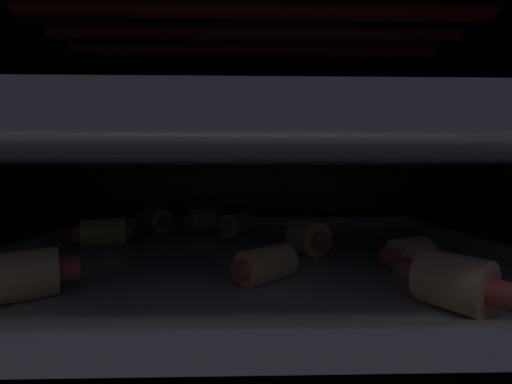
{
  "coord_description": "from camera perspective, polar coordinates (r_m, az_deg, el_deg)",
  "views": [
    {
      "loc": [
        -0.72,
        -29.67,
        19.01
      ],
      "look_at": [
        0.0,
        1.67,
        16.91
      ],
      "focal_mm": 22.68,
      "sensor_mm": 36.0,
      "label": 1
    }
  ],
  "objects": [
    {
      "name": "oven_wall_back",
      "position": [
        0.51,
        -0.51,
        2.45
      ],
      "size": [
        55.34,
        1.2,
        35.55
      ],
      "primitive_type": "cube",
      "color": "black",
      "rests_on": "ground_plane"
    },
    {
      "name": "oven_rack_upper",
      "position": [
        0.3,
        0.07,
        5.67
      ],
      "size": [
        50.61,
        41.17,
        0.8
      ],
      "color": "slate"
    },
    {
      "name": "heating_element",
      "position": [
        0.33,
        0.08,
        29.52
      ],
      "size": [
        42.36,
        20.25,
        1.77
      ],
      "color": "maroon"
    },
    {
      "name": "pig_in_blanket_upper_3",
      "position": [
        0.26,
        22.36,
        11.99
      ],
      "size": [
        3.64,
        6.05,
        3.13
      ],
      "rotation": [
        0.0,
        0.0,
        0.15
      ],
      "color": "#EAC57B",
      "rests_on": "baking_tray_upper"
    },
    {
      "name": "pig_in_blanket_upper_0",
      "position": [
        0.4,
        -27.62,
        9.0
      ],
      "size": [
        5.62,
        5.02,
        3.19
      ],
      "rotation": [
        0.0,
        0.0,
        0.9
      ],
      "color": "#E8B186",
      "rests_on": "baking_tray_upper"
    },
    {
      "name": "oven_rack_lower",
      "position": [
        0.31,
        0.07,
        -12.93
      ],
      "size": [
        50.34,
        41.17,
        0.53
      ],
      "color": "slate"
    },
    {
      "name": "pig_in_blanket_lower_6",
      "position": [
        0.31,
        9.19,
        -7.96
      ],
      "size": [
        4.19,
        4.89,
        3.2
      ],
      "rotation": [
        0.0,
        0.0,
        3.63
      ],
      "color": "#D3BF6F",
      "rests_on": "baking_tray_lower"
    },
    {
      "name": "pig_in_blanket_lower_5",
      "position": [
        0.39,
        -3.61,
        -5.69
      ],
      "size": [
        4.26,
        5.32,
        2.75
      ],
      "rotation": [
        0.0,
        0.0,
        2.61
      ],
      "color": "#DDC77C",
      "rests_on": "baking_tray_lower"
    },
    {
      "name": "pig_in_blanket_lower_1",
      "position": [
        0.37,
        -25.31,
        -6.42
      ],
      "size": [
        5.83,
        4.34,
        2.95
      ],
      "rotation": [
        0.0,
        0.0,
        5.12
      ],
      "color": "#DEC86F",
      "rests_on": "baking_tray_lower"
    },
    {
      "name": "pig_in_blanket_lower_4",
      "position": [
        0.29,
        25.53,
        -9.67
      ],
      "size": [
        5.39,
        3.5,
        2.47
      ],
      "rotation": [
        0.0,
        0.0,
        5.13
      ],
      "color": "#E0C27E",
      "rests_on": "baking_tray_lower"
    },
    {
      "name": "pig_in_blanket_upper_9",
      "position": [
        0.42,
        -8.5,
        9.19
      ],
      "size": [
        4.89,
        3.72,
        3.24
      ],
      "rotation": [
        0.0,
        0.0,
        1.75
      ],
      "color": "#DABA77",
      "rests_on": "baking_tray_upper"
    },
    {
      "name": "pig_in_blanket_lower_8",
      "position": [
        0.23,
        1.81,
        -12.56
      ],
      "size": [
        5.01,
        4.49,
        2.49
      ],
      "rotation": [
        0.0,
        0.0,
        5.41
      ],
      "color": "#ECBE7B",
      "rests_on": "baking_tray_lower"
    },
    {
      "name": "pig_in_blanket_upper_6",
      "position": [
        0.31,
        -35.34,
        10.02
      ],
      "size": [
        6.38,
        3.36,
        2.83
      ],
      "rotation": [
        0.0,
        0.0,
        1.42
      ],
      "color": "#D6C87E",
      "rests_on": "baking_tray_upper"
    },
    {
      "name": "pig_in_blanket_upper_4",
      "position": [
        0.38,
        10.18,
        9.5
      ],
      "size": [
        3.78,
        5.85,
        2.88
      ],
      "rotation": [
        0.0,
        0.0,
        3.4
      ],
      "color": "#E1C683",
      "rests_on": "baking_tray_upper"
    },
    {
      "name": "baking_tray_upper",
      "position": [
        0.3,
        0.07,
        7.62
      ],
      "size": [
        45.24,
        33.15,
        2.39
      ],
      "color": "silver",
      "rests_on": "oven_rack_upper"
    },
    {
      "name": "pig_in_blanket_upper_1",
      "position": [
        0.36,
        -3.35,
        9.7
      ],
      "size": [
        5.25,
        3.64,
        2.7
      ],
      "rotation": [
        0.0,
        0.0,
        4.4
      ],
      "color": "#ECC778",
      "rests_on": "baking_tray_upper"
    },
    {
      "name": "pig_in_blanket_upper_8",
      "position": [
        0.31,
        6.08,
        10.85
      ],
      "size": [
        5.79,
        4.21,
        2.96
      ],
      "rotation": [
        0.0,
        0.0,
        1.96
      ],
      "color": "#E9B67E",
      "rests_on": "baking_tray_upper"
    },
    {
      "name": "ground_plane",
      "position": [
        0.36,
        0.07,
        -29.63
      ],
      "size": [
        55.34,
        44.41,
        1.2
      ],
      "primitive_type": "cube",
      "color": "black"
    },
    {
      "name": "pig_in_blanket_lower_3",
      "position": [
        0.22,
        31.51,
        -13.38
      ],
      "size": [
        4.57,
        5.6,
        3.19
      ],
      "rotation": [
        0.0,
        0.0,
        0.59
      ],
      "color": "#EABA7E",
      "rests_on": "baking_tray_lower"
    },
    {
      "name": "pig_in_blanket_lower_2",
      "position": [
        0.44,
        -17.27,
        -4.64
      ],
      "size": [
        5.04,
        5.42,
        2.94
      ],
      "rotation": [
        0.0,
        0.0,
        0.72
      ],
      "color": "#D8C185",
      "rests_on": "baking_tray_lower"
    },
    {
      "name": "pig_in_blanket_lower_7",
      "position": [
        0.43,
        -9.44,
        -4.82
      ],
      "size": [
        4.92,
        3.88,
        2.9
      ],
      "rotation": [
        0.0,
        0.0,
        1.99
      ],
      "color": "#E1B373",
      "rests_on": "baking_tray_lower"
    },
    {
      "name": "pig_in_blanket_upper_5",
      "position": [
        0.25,
        34.04,
        11.55
      ],
      "size": [
        4.37,
        4.01,
        2.63
      ],
      "rotation": [
        0.0,
        0.0,
        5.4
      ],
      "color": "#DAC67C",
      "rests_on": "baking_tray_upper"
    },
    {
      "name": "baking_tray_lower",
      "position": [
        0.31,
        0.07,
        -11.55
      ],
      "size": [
        45.24,
        33.15,
        1.96
      ],
      "color": "silver",
      "rests_on": "oven_rack_lower"
    },
    {
      "name": "pig_in_blanket_lower_0",
      "position": [
        0.25,
        -36.29,
        -11.85
      ],
      "size": [
        6.21,
        4.76,
        3.02
      ],
      "rotation": [
        0.0,
        0.0,
        2.14
      ],
      "color": "#E0B77A",
      "rests_on": "baking_tray_lower"
    }
  ]
}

